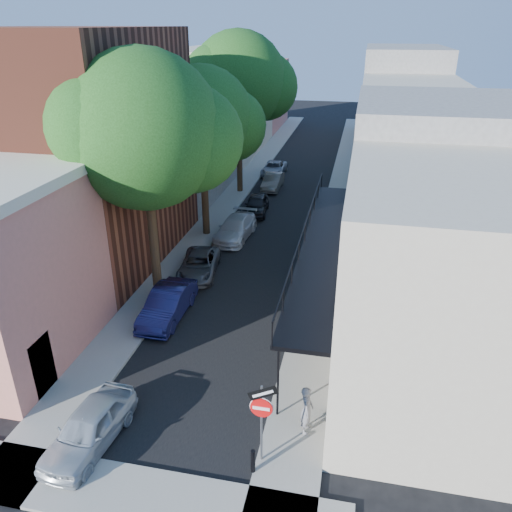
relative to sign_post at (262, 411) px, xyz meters
The scene contains 20 objects.
ground 3.88m from the sign_post, 162.90° to the right, with size 160.00×160.00×0.00m, color black.
road_surface 29.27m from the sign_post, 96.21° to the left, with size 6.00×64.00×0.01m, color black.
sidewalk_left 29.96m from the sign_post, 103.85° to the left, with size 2.00×64.00×0.12m, color gray.
sidewalk_right 29.11m from the sign_post, 88.34° to the left, with size 2.00×64.00×0.12m, color gray.
sidewalk_cross 4.22m from the sign_post, 148.02° to the right, with size 12.00×2.00×0.12m, color gray.
buildings_left 30.59m from the sign_post, 114.15° to the left, with size 10.10×59.10×12.00m.
buildings_right 29.20m from the sign_post, 78.44° to the left, with size 9.80×55.00×10.00m.
sign_post is the anchor object (origin of this frame).
bollard 1.60m from the sign_post, 108.56° to the right, with size 0.14×0.14×0.80m, color black.
oak_near 12.77m from the sign_post, 125.09° to the left, with size 7.48×6.80×11.42m.
oak_mid 19.14m from the sign_post, 110.86° to the left, with size 6.60×6.00×10.20m.
oak_far 27.80m from the sign_post, 103.91° to the left, with size 7.70×7.00×11.90m.
parked_car_a 5.62m from the sign_post, behind, with size 1.55×3.86×1.32m, color #A0A9B1.
parked_car_b 9.35m from the sign_post, 128.50° to the left, with size 1.47×4.20×1.38m, color #161745.
parked_car_c 13.09m from the sign_post, 116.11° to the left, with size 1.88×4.07×1.13m, color #4D4E53.
parked_car_d 17.65m from the sign_post, 106.59° to the left, with size 1.84×4.52×1.31m, color silver.
parked_car_e 22.07m from the sign_post, 102.25° to the left, with size 1.51×3.76×1.28m, color black.
parked_car_f 27.77m from the sign_post, 99.46° to the left, with size 1.32×3.77×1.24m, color #676057.
parked_car_g 32.03m from the sign_post, 99.35° to the left, with size 1.86×4.04×1.12m, color #8F93A1.
pedestrian 2.17m from the sign_post, 51.82° to the left, with size 0.63×0.41×1.72m, color slate.
Camera 1 is at (5.29, -9.92, 12.13)m, focal length 35.00 mm.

